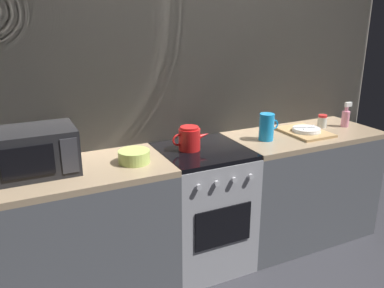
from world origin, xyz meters
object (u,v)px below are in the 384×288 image
at_px(microwave, 36,151).
at_px(kettle, 190,138).
at_px(mixing_bowl, 134,157).
at_px(spray_bottle, 346,117).
at_px(dish_pile, 305,131).
at_px(stove_unit, 203,208).
at_px(pitcher, 267,127).
at_px(spice_jar, 322,121).

relative_size(microwave, kettle, 1.62).
xyz_separation_m(mixing_bowl, spray_bottle, (1.83, 0.04, 0.04)).
bearing_deg(microwave, spray_bottle, -1.20).
bearing_deg(microwave, kettle, -1.14).
height_order(kettle, dish_pile, kettle).
bearing_deg(stove_unit, kettle, 160.28).
xyz_separation_m(microwave, spray_bottle, (2.40, -0.05, -0.06)).
bearing_deg(stove_unit, pitcher, -1.66).
distance_m(kettle, spray_bottle, 1.41).
height_order(stove_unit, mixing_bowl, mixing_bowl).
distance_m(kettle, spice_jar, 1.23).
height_order(pitcher, spice_jar, pitcher).
relative_size(pitcher, spice_jar, 1.90).
bearing_deg(pitcher, stove_unit, 178.34).
distance_m(kettle, pitcher, 0.61).
xyz_separation_m(kettle, spice_jar, (1.23, 0.04, -0.03)).
relative_size(dish_pile, spice_jar, 3.81).
xyz_separation_m(kettle, mixing_bowl, (-0.42, -0.07, -0.04)).
bearing_deg(mixing_bowl, kettle, 9.41).
bearing_deg(spice_jar, kettle, -178.28).
bearing_deg(dish_pile, kettle, 177.43).
distance_m(mixing_bowl, spice_jar, 1.65).
bearing_deg(spray_bottle, dish_pile, -178.24).
relative_size(stove_unit, spice_jar, 8.57).
xyz_separation_m(dish_pile, spice_jar, (0.24, 0.08, 0.03)).
height_order(microwave, kettle, microwave).
distance_m(stove_unit, spray_bottle, 1.43).
bearing_deg(stove_unit, spice_jar, 3.45).
distance_m(kettle, mixing_bowl, 0.43).
distance_m(microwave, kettle, 0.99).
xyz_separation_m(microwave, pitcher, (1.60, -0.07, -0.03)).
xyz_separation_m(spice_jar, spray_bottle, (0.19, -0.07, 0.03)).
bearing_deg(spray_bottle, spice_jar, 160.06).
distance_m(stove_unit, spice_jar, 1.25).
distance_m(dish_pile, spice_jar, 0.26).
height_order(pitcher, spray_bottle, spray_bottle).
distance_m(stove_unit, pitcher, 0.76).
height_order(mixing_bowl, spray_bottle, spray_bottle).
xyz_separation_m(mixing_bowl, dish_pile, (1.40, 0.03, -0.02)).
xyz_separation_m(stove_unit, spice_jar, (1.14, 0.07, 0.50)).
bearing_deg(kettle, mixing_bowl, -170.59).
distance_m(pitcher, dish_pile, 0.38).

